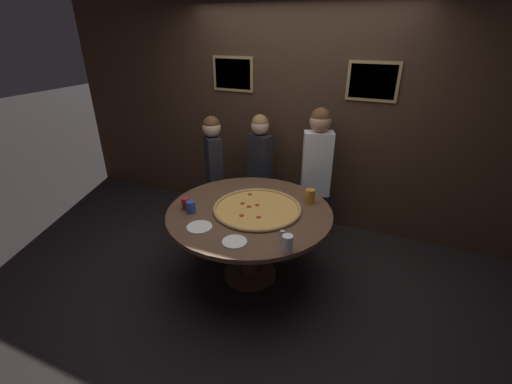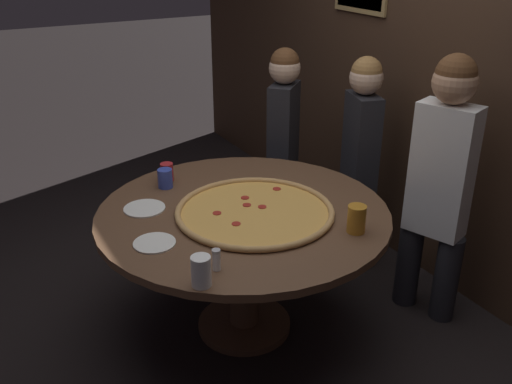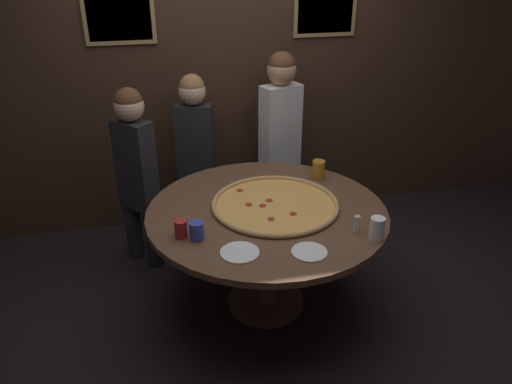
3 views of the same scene
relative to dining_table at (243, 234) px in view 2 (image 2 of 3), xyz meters
name	(u,v)px [view 2 (image 2 of 3)]	position (x,y,z in m)	size (l,w,h in m)	color
ground_plane	(244,326)	(0.00, 0.00, -0.60)	(24.00, 24.00, 0.00)	black
back_wall	(449,72)	(0.00, 1.36, 0.70)	(6.40, 0.08, 2.60)	#3D281C
dining_table	(243,234)	(0.00, 0.00, 0.00)	(1.51, 1.51, 0.74)	brown
giant_pizza	(255,211)	(0.06, 0.03, 0.15)	(0.81, 0.81, 0.03)	#E5A84C
drink_cup_far_left	(357,219)	(0.47, 0.36, 0.21)	(0.09, 0.09, 0.14)	#BC7A23
drink_cup_by_shaker	(165,178)	(-0.47, -0.24, 0.19)	(0.08, 0.08, 0.11)	#384CB7
drink_cup_beside_pizza	(201,271)	(0.52, -0.47, 0.20)	(0.08, 0.08, 0.13)	white
drink_cup_near_left	(167,172)	(-0.55, -0.20, 0.19)	(0.07, 0.07, 0.10)	#B22328
white_plate_right_side	(154,243)	(0.11, -0.52, 0.14)	(0.20, 0.20, 0.01)	white
white_plate_far_back	(144,208)	(-0.26, -0.44, 0.14)	(0.21, 0.21, 0.01)	white
condiment_shaker	(216,260)	(0.44, -0.36, 0.19)	(0.04, 0.04, 0.10)	silver
diner_side_left	(283,136)	(-0.79, 0.73, 0.18)	(0.32, 0.34, 1.38)	#232328
diner_side_right	(360,150)	(-0.33, 1.02, 0.18)	(0.36, 0.23, 1.37)	#232328
diner_centre_back	(441,176)	(0.36, 1.01, 0.25)	(0.40, 0.26, 1.51)	#232328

